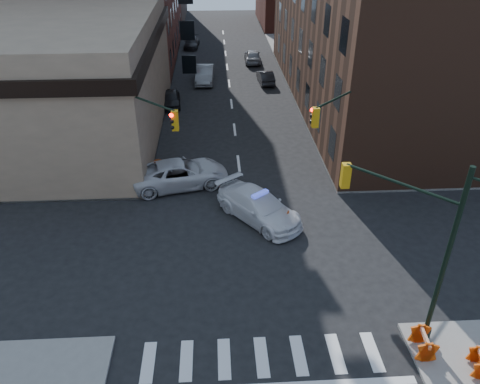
{
  "coord_description": "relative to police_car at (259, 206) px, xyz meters",
  "views": [
    {
      "loc": [
        -1.59,
        -19.35,
        15.29
      ],
      "look_at": [
        -0.34,
        2.41,
        2.2
      ],
      "focal_mm": 35.0,
      "sensor_mm": 36.0,
      "label": 1
    }
  ],
  "objects": [
    {
      "name": "parked_car_wfar",
      "position": [
        -3.28,
        25.55,
        -0.0
      ],
      "size": [
        1.96,
        5.07,
        1.65
      ],
      "primitive_type": "imported",
      "rotation": [
        0.0,
        0.0,
        -0.04
      ],
      "color": "gray",
      "rests_on": "ground"
    },
    {
      "name": "sidewalk_nw",
      "position": [
        -23.78,
        29.73,
        -0.75
      ],
      "size": [
        34.0,
        54.5,
        0.15
      ],
      "primitive_type": "cube",
      "color": "gray",
      "rests_on": "ground"
    },
    {
      "name": "parked_car_wnear",
      "position": [
        -6.28,
        18.76,
        -0.15
      ],
      "size": [
        1.87,
        4.1,
        1.36
      ],
      "primitive_type": "imported",
      "rotation": [
        0.0,
        0.0,
        0.07
      ],
      "color": "black",
      "rests_on": "ground"
    },
    {
      "name": "tree_ne_near",
      "position": [
        6.72,
        22.98,
        2.66
      ],
      "size": [
        3.0,
        3.0,
        4.85
      ],
      "color": "black",
      "rests_on": "sidewalk_ne"
    },
    {
      "name": "bank_building",
      "position": [
        -17.78,
        13.48,
        3.67
      ],
      "size": [
        22.0,
        22.0,
        9.0
      ],
      "primitive_type": "cube",
      "color": "#9A8064",
      "rests_on": "ground"
    },
    {
      "name": "commercial_row_ne",
      "position": [
        12.22,
        19.48,
        6.17
      ],
      "size": [
        14.0,
        34.0,
        14.0
      ],
      "primitive_type": "cube",
      "color": "#4C2D1E",
      "rests_on": "ground"
    },
    {
      "name": "signal_pole_se",
      "position": [
        5.26,
        -8.55,
        3.79
      ],
      "size": [
        5.4,
        5.27,
        8.0
      ],
      "rotation": [
        0.0,
        0.0,
        2.36
      ],
      "color": "black",
      "rests_on": "sidewalk_se"
    },
    {
      "name": "barrel_bank",
      "position": [
        -6.28,
        5.85,
        -0.35
      ],
      "size": [
        0.69,
        0.69,
        0.95
      ],
      "primitive_type": "cylinder",
      "rotation": [
        0.0,
        0.0,
        -0.38
      ],
      "color": "#DF540A",
      "rests_on": "ground"
    },
    {
      "name": "barricade_se_b",
      "position": [
        5.62,
        -10.02,
        -0.21
      ],
      "size": [
        0.71,
        1.29,
        0.94
      ],
      "primitive_type": null,
      "rotation": [
        0.0,
        0.0,
        1.5
      ],
      "color": "#D03D09",
      "rests_on": "sidewalk_se"
    },
    {
      "name": "parked_car_wdeep",
      "position": [
        -5.08,
        40.18,
        -0.19
      ],
      "size": [
        2.1,
        4.51,
        1.27
      ],
      "primitive_type": "imported",
      "rotation": [
        0.0,
        0.0,
        -0.07
      ],
      "color": "black",
      "rests_on": "ground"
    },
    {
      "name": "tree_ne_far",
      "position": [
        6.72,
        30.98,
        2.66
      ],
      "size": [
        3.0,
        3.0,
        4.85
      ],
      "color": "black",
      "rests_on": "sidewalk_ne"
    },
    {
      "name": "barricade_se_a",
      "position": [
        7.42,
        -11.02,
        -0.28
      ],
      "size": [
        0.78,
        1.17,
        0.8
      ],
      "primitive_type": null,
      "rotation": [
        0.0,
        0.0,
        1.32
      ],
      "color": "#EF560B",
      "rests_on": "sidewalk_se"
    },
    {
      "name": "ground",
      "position": [
        -0.78,
        -3.02,
        -0.83
      ],
      "size": [
        140.0,
        140.0,
        0.0
      ],
      "primitive_type": "plane",
      "color": "black",
      "rests_on": "ground"
    },
    {
      "name": "pedestrian_c",
      "position": [
        -10.91,
        2.98,
        0.1
      ],
      "size": [
        0.85,
        0.96,
        1.56
      ],
      "primitive_type": "imported",
      "rotation": [
        0.0,
        0.0,
        0.94
      ],
      "color": "#1E252D",
      "rests_on": "sidewalk_nw"
    },
    {
      "name": "signal_pole_ne",
      "position": [
        5.06,
        2.33,
        3.51
      ],
      "size": [
        3.67,
        3.58,
        8.0
      ],
      "rotation": [
        0.0,
        0.0,
        -2.36
      ],
      "color": "black",
      "rests_on": "sidewalk_ne"
    },
    {
      "name": "signal_pole_nw",
      "position": [
        -6.63,
        2.31,
        3.51
      ],
      "size": [
        3.58,
        3.67,
        8.0
      ],
      "rotation": [
        0.0,
        0.0,
        -0.79
      ],
      "color": "black",
      "rests_on": "sidewalk_nw"
    },
    {
      "name": "parked_car_efar",
      "position": [
        2.29,
        32.69,
        -0.06
      ],
      "size": [
        1.91,
        4.56,
        1.54
      ],
      "primitive_type": "imported",
      "rotation": [
        0.0,
        0.0,
        3.12
      ],
      "color": "gray",
      "rests_on": "ground"
    },
    {
      "name": "barricade_nw_b",
      "position": [
        -10.91,
        4.28,
        -0.28
      ],
      "size": [
        1.16,
        0.73,
        0.81
      ],
      "primitive_type": null,
      "rotation": [
        0.0,
        0.0,
        0.18
      ],
      "color": "#C14D09",
      "rests_on": "sidewalk_nw"
    },
    {
      "name": "parked_car_enear",
      "position": [
        3.0,
        24.87,
        -0.18
      ],
      "size": [
        1.64,
        4.02,
        1.3
      ],
      "primitive_type": "imported",
      "rotation": [
        0.0,
        0.0,
        3.21
      ],
      "color": "black",
      "rests_on": "ground"
    },
    {
      "name": "barrel_road",
      "position": [
        1.32,
        -0.92,
        -0.32
      ],
      "size": [
        0.76,
        0.76,
        1.02
      ],
      "primitive_type": "cylinder",
      "rotation": [
        0.0,
        0.0,
        -0.43
      ],
      "color": "#C84B09",
      "rests_on": "ground"
    },
    {
      "name": "pedestrian_b",
      "position": [
        -10.42,
        4.46,
        0.1
      ],
      "size": [
        0.88,
        0.76,
        1.56
      ],
      "primitive_type": "imported",
      "rotation": [
        0.0,
        0.0,
        -0.25
      ],
      "color": "black",
      "rests_on": "sidewalk_nw"
    },
    {
      "name": "barricade_nw_a",
      "position": [
        -7.28,
        2.99,
        -0.24
      ],
      "size": [
        1.23,
        0.71,
        0.88
      ],
      "primitive_type": null,
      "rotation": [
        0.0,
        0.0,
        0.1
      ],
      "color": "#C94609",
      "rests_on": "sidewalk_nw"
    },
    {
      "name": "pickup",
      "position": [
        -4.71,
        4.14,
        0.03
      ],
      "size": [
        6.67,
        4.16,
        1.72
      ],
      "primitive_type": "imported",
      "rotation": [
        0.0,
        0.0,
        1.8
      ],
      "color": "silver",
      "rests_on": "ground"
    },
    {
      "name": "pedestrian_a",
      "position": [
        -10.98,
        5.17,
        0.16
      ],
      "size": [
        0.64,
        0.45,
        1.67
      ],
      "primitive_type": "imported",
      "rotation": [
        0.0,
        0.0,
        0.08
      ],
      "color": "black",
      "rests_on": "sidewalk_nw"
    },
    {
      "name": "police_car",
      "position": [
        0.0,
        0.0,
        0.0
      ],
      "size": [
        5.34,
        5.93,
        1.66
      ],
      "primitive_type": "imported",
      "rotation": [
        0.0,
        0.0,
        0.66
      ],
      "color": "white",
      "rests_on": "ground"
    },
    {
      "name": "sidewalk_ne",
      "position": [
        22.22,
        29.73,
        -0.75
      ],
      "size": [
        34.0,
        54.5,
        0.15
      ],
      "primitive_type": "cube",
      "color": "gray",
      "rests_on": "ground"
    }
  ]
}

